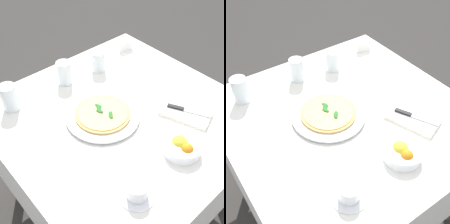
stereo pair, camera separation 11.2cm
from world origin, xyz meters
The scene contains 12 objects.
ground_plane centered at (0.00, 0.00, 0.00)m, with size 8.00×8.00×0.00m, color #33302D.
dining_table centered at (0.00, 0.00, 0.59)m, with size 1.06×1.06×0.73m.
pizza_plate centered at (-0.03, -0.08, 0.74)m, with size 0.33×0.33×0.02m.
pizza centered at (-0.03, -0.08, 0.75)m, with size 0.25×0.25×0.02m.
coffee_cup_back_corner centered at (0.34, -0.25, 0.76)m, with size 0.13×0.13×0.07m.
water_glass_near_right centered at (-0.36, -0.06, 0.78)m, with size 0.07×0.07×0.12m.
water_glass_left_edge centered at (-0.33, 0.14, 0.78)m, with size 0.07×0.07×0.11m.
water_glass_right_edge centered at (-0.36, -0.35, 0.78)m, with size 0.07×0.07×0.13m.
napkin_folded centered at (0.20, 0.21, 0.74)m, with size 0.25×0.20×0.02m.
dinner_knife centered at (0.20, 0.22, 0.75)m, with size 0.18×0.10×0.01m.
citrus_bowl centered at (0.32, 0.03, 0.76)m, with size 0.15×0.15×0.07m.
menu_card centered at (-0.37, 0.39, 0.76)m, with size 0.02×0.09×0.06m.
Camera 1 is at (0.70, -0.67, 1.64)m, focal length 46.97 mm.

